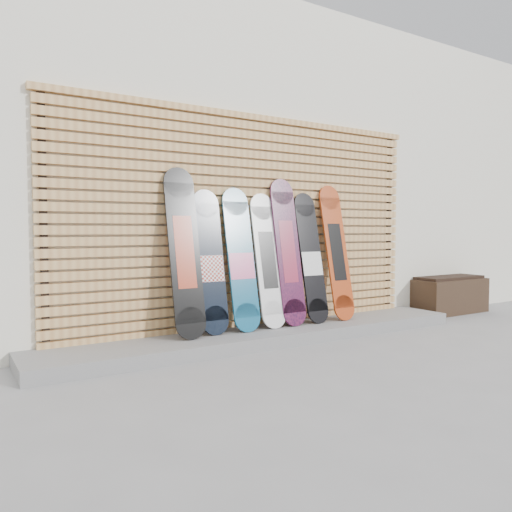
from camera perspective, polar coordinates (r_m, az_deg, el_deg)
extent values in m
plane|color=gray|center=(4.61, 7.71, -10.94)|extent=(80.00, 80.00, 0.00)
cube|color=silver|center=(7.74, -6.20, 8.10)|extent=(12.00, 5.00, 3.60)
cube|color=slate|center=(5.04, 1.37, -9.00)|extent=(4.60, 0.70, 0.12)
cube|color=tan|center=(5.27, -0.38, -7.63)|extent=(4.20, 0.05, 0.08)
cube|color=tan|center=(5.25, -0.38, -6.59)|extent=(4.20, 0.05, 0.08)
cube|color=tan|center=(5.24, -0.38, -5.54)|extent=(4.20, 0.05, 0.07)
cube|color=tan|center=(5.22, -0.38, -4.49)|extent=(4.20, 0.05, 0.07)
cube|color=tan|center=(5.21, -0.38, -3.43)|extent=(4.20, 0.05, 0.07)
cube|color=tan|center=(5.20, -0.38, -2.37)|extent=(4.20, 0.05, 0.07)
cube|color=tan|center=(5.19, -0.38, -1.30)|extent=(4.20, 0.05, 0.07)
cube|color=tan|center=(5.19, -0.38, -0.23)|extent=(4.20, 0.05, 0.07)
cube|color=tan|center=(5.18, -0.38, 0.84)|extent=(4.20, 0.05, 0.07)
cube|color=tan|center=(5.18, -0.38, 1.91)|extent=(4.20, 0.05, 0.08)
cube|color=tan|center=(5.18, -0.38, 2.98)|extent=(4.20, 0.05, 0.08)
cube|color=tan|center=(5.18, -0.38, 4.06)|extent=(4.20, 0.05, 0.08)
cube|color=tan|center=(5.18, -0.38, 5.13)|extent=(4.20, 0.05, 0.08)
cube|color=tan|center=(5.19, -0.38, 6.20)|extent=(4.20, 0.05, 0.08)
cube|color=tan|center=(5.19, -0.38, 7.27)|extent=(4.20, 0.05, 0.08)
cube|color=tan|center=(5.20, -0.39, 8.34)|extent=(4.20, 0.05, 0.08)
cube|color=tan|center=(5.21, -0.39, 9.40)|extent=(4.20, 0.05, 0.08)
cube|color=tan|center=(5.22, -0.39, 10.46)|extent=(4.20, 0.05, 0.08)
cube|color=tan|center=(5.24, -0.39, 11.51)|extent=(4.20, 0.05, 0.08)
cube|color=tan|center=(5.25, -0.39, 12.56)|extent=(4.20, 0.05, 0.08)
cube|color=tan|center=(5.27, -0.39, 13.60)|extent=(4.20, 0.05, 0.08)
cube|color=tan|center=(5.29, -0.39, 14.63)|extent=(4.20, 0.05, 0.08)
cube|color=black|center=(4.49, -23.13, 2.86)|extent=(0.06, 0.04, 2.23)
cube|color=black|center=(6.49, 14.88, 2.97)|extent=(0.06, 0.04, 2.23)
cube|color=tan|center=(5.30, -0.39, 15.58)|extent=(4.26, 0.07, 0.06)
cube|color=black|center=(7.17, 21.19, -4.26)|extent=(1.09, 0.46, 0.46)
cube|color=black|center=(7.14, 21.23, -2.31)|extent=(1.00, 0.36, 0.04)
cube|color=black|center=(4.61, -8.18, 0.45)|extent=(0.30, 0.28, 1.28)
cylinder|color=black|center=(4.57, -7.47, -7.65)|extent=(0.30, 0.08, 0.30)
cylinder|color=black|center=(4.75, -8.87, 8.25)|extent=(0.30, 0.08, 0.30)
cube|color=maroon|center=(4.61, -8.18, 0.45)|extent=(0.18, 0.16, 0.67)
cube|color=black|center=(4.76, -5.27, -0.62)|extent=(0.28, 0.23, 1.11)
cylinder|color=black|center=(4.74, -4.67, -7.36)|extent=(0.28, 0.07, 0.28)
cylinder|color=black|center=(4.85, -5.84, 5.96)|extent=(0.28, 0.07, 0.28)
cube|color=white|center=(4.76, -5.19, -1.46)|extent=(0.27, 0.07, 0.25)
cube|color=#0C5379|center=(4.90, -1.74, -0.33)|extent=(0.29, 0.26, 1.13)
cylinder|color=#0C5379|center=(4.86, -1.02, -7.04)|extent=(0.29, 0.08, 0.29)
cylinder|color=#0C5379|center=(5.00, -2.43, 6.20)|extent=(0.29, 0.08, 0.29)
cube|color=#DD4E88|center=(4.89, -1.65, -1.16)|extent=(0.27, 0.08, 0.26)
cube|color=white|center=(5.07, 1.35, -0.47)|extent=(0.28, 0.25, 1.09)
cylinder|color=white|center=(5.04, 2.06, -6.72)|extent=(0.28, 0.08, 0.28)
cylinder|color=white|center=(5.17, 0.66, 5.64)|extent=(0.28, 0.08, 0.28)
cube|color=black|center=(5.07, 1.35, -0.47)|extent=(0.17, 0.15, 0.58)
cube|color=black|center=(5.21, 3.67, 0.52)|extent=(0.28, 0.26, 1.25)
cylinder|color=black|center=(5.18, 4.43, -6.46)|extent=(0.28, 0.08, 0.28)
cylinder|color=black|center=(5.32, 2.93, 7.31)|extent=(0.28, 0.08, 0.28)
cube|color=maroon|center=(5.21, 3.67, 0.52)|extent=(0.18, 0.15, 0.65)
cube|color=black|center=(5.39, 6.30, -0.14)|extent=(0.27, 0.27, 1.13)
cylinder|color=black|center=(5.35, 7.10, -6.25)|extent=(0.27, 0.08, 0.27)
cylinder|color=black|center=(5.48, 5.52, 5.82)|extent=(0.27, 0.08, 0.27)
cube|color=silver|center=(5.38, 6.40, -0.89)|extent=(0.25, 0.08, 0.26)
cube|color=#AD3A12|center=(5.61, 9.20, 0.45)|extent=(0.28, 0.29, 1.22)
cylinder|color=#AD3A12|center=(5.57, 10.05, -5.85)|extent=(0.28, 0.08, 0.28)
cylinder|color=#AD3A12|center=(5.71, 8.37, 6.59)|extent=(0.28, 0.08, 0.28)
cube|color=black|center=(5.61, 9.20, 0.45)|extent=(0.17, 0.16, 0.63)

